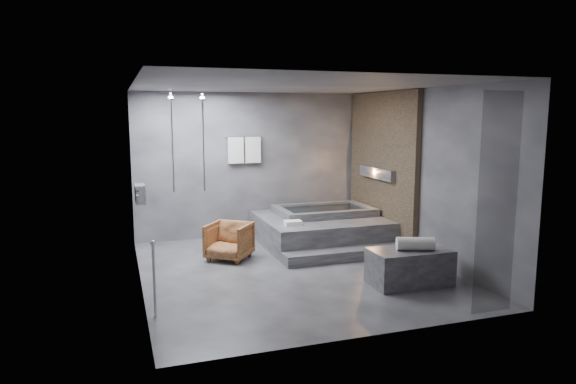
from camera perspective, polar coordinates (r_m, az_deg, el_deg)
name	(u,v)px	position (r m, az deg, el deg)	size (l,w,h in m)	color
room	(312,157)	(8.03, 2.67, 3.96)	(5.00, 5.04, 2.82)	#2E2E30
tub_deck	(320,230)	(9.61, 3.63, -4.22)	(2.20, 2.00, 0.50)	#333335
tub_step	(347,254)	(8.60, 6.62, -6.90)	(2.20, 0.36, 0.18)	#333335
concrete_bench	(410,267)	(7.52, 13.37, -8.09)	(1.12, 0.62, 0.50)	#2D2D2F
driftwood_chair	(229,241)	(8.58, -6.57, -5.42)	(0.66, 0.68, 0.62)	#4C2813
rolled_towel	(415,244)	(7.40, 13.96, -5.60)	(0.19, 0.19, 0.52)	silver
deck_towel	(293,223)	(8.81, 0.56, -3.45)	(0.29, 0.21, 0.08)	white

